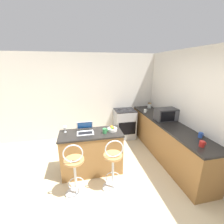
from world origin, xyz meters
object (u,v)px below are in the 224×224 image
object	(u,v)px
fruit_bowl	(112,129)
mug_blue	(201,135)
bar_stool_near	(75,171)
mug_red	(202,144)
stove_range	(124,124)
storage_jar	(149,105)
mug_green	(105,131)
laptop	(85,129)
microwave	(166,114)
bar_stool_far	(113,166)
mug_white	(145,111)
wine_glass_short	(65,127)

from	to	relation	value
fruit_bowl	mug_blue	size ratio (longest dim) A/B	2.02
bar_stool_near	mug_red	bearing A→B (deg)	-9.05
stove_range	mug_blue	size ratio (longest dim) A/B	9.05
bar_stool_near	fruit_bowl	distance (m)	1.10
bar_stool_near	storage_jar	size ratio (longest dim) A/B	6.51
bar_stool_near	fruit_bowl	world-z (taller)	bar_stool_near
bar_stool_near	mug_green	size ratio (longest dim) A/B	10.41
storage_jar	laptop	bearing A→B (deg)	-146.02
storage_jar	microwave	bearing A→B (deg)	-94.98
laptop	storage_jar	size ratio (longest dim) A/B	2.06
laptop	bar_stool_far	bearing A→B (deg)	-56.40
laptop	mug_blue	size ratio (longest dim) A/B	3.29
microwave	mug_red	xyz separation A→B (m)	(-0.10, -1.31, -0.10)
stove_range	mug_white	world-z (taller)	mug_white
mug_green	mug_red	world-z (taller)	mug_red
mug_white	bar_stool_far	bearing A→B (deg)	-128.71
fruit_bowl	mug_red	size ratio (longest dim) A/B	1.98
mug_blue	wine_glass_short	size ratio (longest dim) A/B	0.68
stove_range	mug_white	xyz separation A→B (m)	(0.51, -0.37, 0.51)
storage_jar	fruit_bowl	bearing A→B (deg)	-136.31
bar_stool_near	storage_jar	bearing A→B (deg)	41.84
storage_jar	bar_stool_far	bearing A→B (deg)	-128.55
storage_jar	mug_white	bearing A→B (deg)	-127.93
mug_green	wine_glass_short	distance (m)	0.83
microwave	stove_range	bearing A→B (deg)	124.83
mug_green	bar_stool_far	bearing A→B (deg)	-83.98
fruit_bowl	laptop	bearing A→B (deg)	174.38
mug_green	microwave	bearing A→B (deg)	14.86
storage_jar	mug_blue	bearing A→B (deg)	-89.15
mug_white	wine_glass_short	size ratio (longest dim) A/B	0.66
fruit_bowl	wine_glass_short	size ratio (longest dim) A/B	1.38
microwave	mug_white	xyz separation A→B (m)	(-0.24, 0.70, -0.10)
microwave	mug_red	distance (m)	1.32
microwave	mug_blue	world-z (taller)	microwave
wine_glass_short	storage_jar	bearing A→B (deg)	28.10
mug_red	laptop	bearing A→B (deg)	152.15
mug_blue	microwave	bearing A→B (deg)	97.36
bar_stool_far	microwave	world-z (taller)	microwave
microwave	mug_white	bearing A→B (deg)	108.81
bar_stool_far	mug_green	xyz separation A→B (m)	(-0.06, 0.53, 0.46)
bar_stool_far	bar_stool_near	bearing A→B (deg)	180.00
mug_white	wine_glass_short	world-z (taller)	wine_glass_short
microwave	fruit_bowl	distance (m)	1.50
microwave	mug_red	size ratio (longest dim) A/B	5.02
mug_white	wine_glass_short	bearing A→B (deg)	-157.30
mug_blue	mug_red	distance (m)	0.38
fruit_bowl	wine_glass_short	distance (m)	0.99
stove_range	storage_jar	size ratio (longest dim) A/B	5.66
bar_stool_far	fruit_bowl	bearing A→B (deg)	79.02
mug_white	bar_stool_near	bearing A→B (deg)	-140.30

